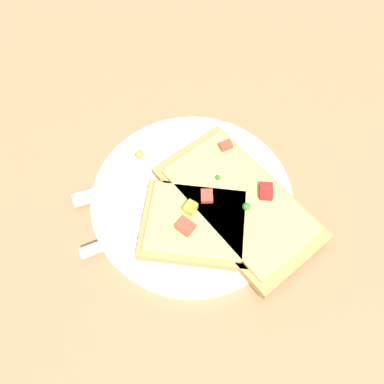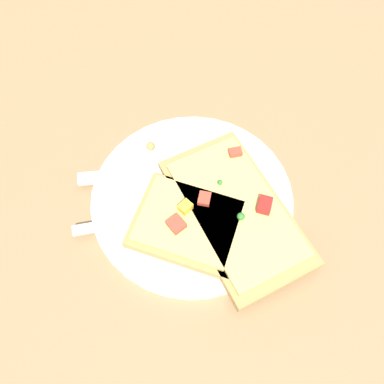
# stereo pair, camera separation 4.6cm
# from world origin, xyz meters

# --- Properties ---
(ground_plane) EXTENTS (4.00, 4.00, 0.00)m
(ground_plane) POSITION_xyz_m (0.00, 0.00, 0.00)
(ground_plane) COLOR #9E7A51
(plate) EXTENTS (0.26, 0.26, 0.01)m
(plate) POSITION_xyz_m (0.00, 0.00, 0.01)
(plate) COLOR white
(plate) RESTS_ON ground
(fork) EXTENTS (0.20, 0.13, 0.01)m
(fork) POSITION_xyz_m (0.03, 0.00, 0.01)
(fork) COLOR silver
(fork) RESTS_ON plate
(knife) EXTENTS (0.18, 0.14, 0.01)m
(knife) POSITION_xyz_m (0.02, -0.07, 0.01)
(knife) COLOR silver
(knife) RESTS_ON plate
(pizza_slice_main) EXTENTS (0.16, 0.23, 0.03)m
(pizza_slice_main) POSITION_xyz_m (-0.02, 0.05, 0.02)
(pizza_slice_main) COLOR tan
(pizza_slice_main) RESTS_ON plate
(pizza_slice_corner) EXTENTS (0.15, 0.16, 0.03)m
(pizza_slice_corner) POSITION_xyz_m (0.03, 0.03, 0.02)
(pizza_slice_corner) COLOR tan
(pizza_slice_corner) RESTS_ON plate
(crumb_scatter) EXTENTS (0.10, 0.12, 0.01)m
(crumb_scatter) POSITION_xyz_m (-0.00, -0.02, 0.02)
(crumb_scatter) COLOR #C47C4D
(crumb_scatter) RESTS_ON plate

